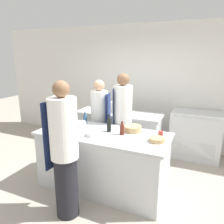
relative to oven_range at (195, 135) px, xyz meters
The scene contains 18 objects.
ground_plane 2.23m from the oven_range, 125.68° to the right, with size 16.00×16.00×0.00m, color #A89E8E.
wall_back 1.60m from the oven_range, 164.12° to the left, with size 8.00×0.06×2.80m.
prep_counter 2.18m from the oven_range, 125.68° to the right, with size 2.05×0.90×0.94m.
pass_counter 1.60m from the oven_range, 160.62° to the right, with size 1.80×0.62×0.94m.
oven_range is the anchor object (origin of this frame).
chef_at_prep_near 2.95m from the oven_range, 119.31° to the right, with size 0.38×0.36×1.82m.
chef_at_stove 2.02m from the oven_range, 147.84° to the right, with size 0.36×0.34×1.66m.
chef_at_pass_far 1.69m from the oven_range, 137.18° to the right, with size 0.38×0.37×1.81m.
bottle_olive_oil 2.04m from the oven_range, 119.48° to the right, with size 0.07×0.07×0.21m.
bottle_vinegar 2.14m from the oven_range, 125.76° to the right, with size 0.07×0.07×0.28m.
bottle_wine 2.35m from the oven_range, 141.64° to the right, with size 0.07×0.07×0.19m.
bowl_mixing_large 2.47m from the oven_range, 136.59° to the right, with size 0.22×0.22×0.09m.
bowl_prep_small 1.81m from the oven_range, 120.00° to the right, with size 0.27×0.27×0.09m.
bowl_ceramic_blue 1.89m from the oven_range, 103.47° to the right, with size 0.22×0.22×0.06m.
bowl_wooden_salad 2.40m from the oven_range, 125.02° to the right, with size 0.22×0.22×0.06m.
cup 1.68m from the oven_range, 105.20° to the right, with size 0.07×0.07×0.08m.
cutting_board 2.74m from the oven_range, 133.10° to the right, with size 0.39×0.27×0.01m.
stockpot 1.77m from the oven_range, 162.73° to the right, with size 0.23×0.23×0.21m.
Camera 1 is at (1.43, -2.85, 2.10)m, focal length 35.00 mm.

